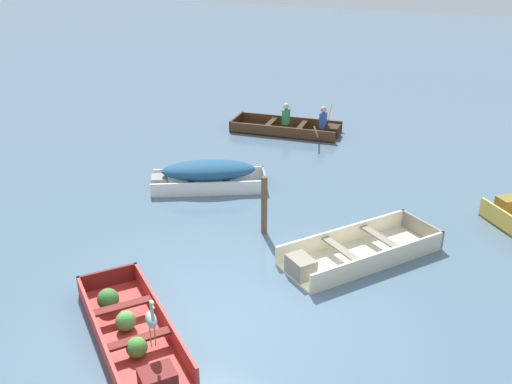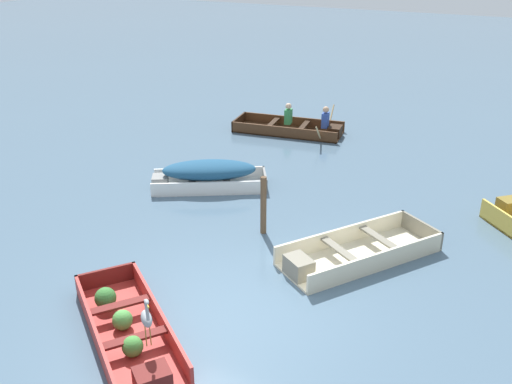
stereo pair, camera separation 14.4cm
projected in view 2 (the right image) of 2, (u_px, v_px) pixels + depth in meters
ground_plane at (231, 315)px, 8.89m from camera, size 80.00×80.00×0.00m
dinghy_red_foreground at (127, 330)px, 8.34m from camera, size 2.90×2.58×0.38m
skiff_cream_near_moored at (353, 253)px, 10.36m from camera, size 2.64×3.12×0.38m
skiff_white_mid_moored at (208, 173)px, 13.23m from camera, size 2.75×2.12×0.66m
rowboat_dark_varnish_with_crew at (295, 127)px, 17.03m from camera, size 3.33×2.37×0.89m
heron_on_dinghy at (147, 318)px, 7.45m from camera, size 0.39×0.37×0.84m
mooring_post at (263, 205)px, 11.11m from camera, size 0.12×0.12×1.20m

